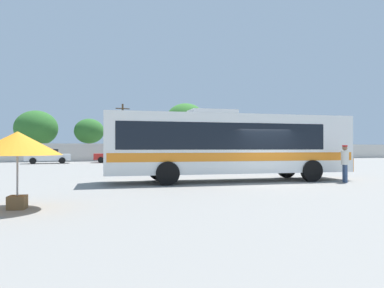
{
  "coord_description": "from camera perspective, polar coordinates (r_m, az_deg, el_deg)",
  "views": [
    {
      "loc": [
        -8.78,
        -14.53,
        1.65
      ],
      "look_at": [
        -2.36,
        3.74,
        1.83
      ],
      "focal_mm": 33.66,
      "sensor_mm": 36.0,
      "label": 1
    }
  ],
  "objects": [
    {
      "name": "parked_car_second_red",
      "position": [
        40.24,
        -12.39,
        -1.74
      ],
      "size": [
        4.15,
        2.26,
        1.54
      ],
      "color": "red",
      "rests_on": "ground_plane"
    },
    {
      "name": "parked_car_leftmost_white",
      "position": [
        39.77,
        -22.0,
        -1.75
      ],
      "size": [
        4.52,
        2.19,
        1.49
      ],
      "color": "silver",
      "rests_on": "ground_plane"
    },
    {
      "name": "roadside_tree_left",
      "position": [
        51.05,
        -23.45,
        2.3
      ],
      "size": [
        5.43,
        5.43,
        6.46
      ],
      "color": "brown",
      "rests_on": "ground_plane"
    },
    {
      "name": "coach_bus_white_orange",
      "position": [
        17.65,
        5.59,
        0.1
      ],
      "size": [
        12.26,
        3.68,
        3.45
      ],
      "color": "white",
      "rests_on": "ground_plane"
    },
    {
      "name": "perimeter_wall",
      "position": [
        45.33,
        -8.2,
        -1.29
      ],
      "size": [
        80.0,
        0.3,
        2.12
      ],
      "primitive_type": "cube",
      "color": "beige",
      "rests_on": "ground_plane"
    },
    {
      "name": "attendant_by_bus_door",
      "position": [
        18.31,
        23.07,
        -2.54
      ],
      "size": [
        0.43,
        0.43,
        1.75
      ],
      "color": "#33476B",
      "rests_on": "ground_plane"
    },
    {
      "name": "utility_pole_near",
      "position": [
        47.44,
        -10.94,
        2.08
      ],
      "size": [
        1.8,
        0.27,
        7.29
      ],
      "color": "#4C3823",
      "rests_on": "ground_plane"
    },
    {
      "name": "vendor_umbrella_secondary_orange",
      "position": [
        10.69,
        -25.91,
        -0.07
      ],
      "size": [
        2.31,
        2.31,
        2.08
      ],
      "color": "gray",
      "rests_on": "ground_plane"
    },
    {
      "name": "roadside_tree_midright",
      "position": [
        51.55,
        -1.03,
        3.74
      ],
      "size": [
        5.74,
        5.74,
        7.96
      ],
      "color": "brown",
      "rests_on": "ground_plane"
    },
    {
      "name": "ground_plane",
      "position": [
        26.1,
        0.33,
        -4.17
      ],
      "size": [
        300.0,
        300.0,
        0.0
      ],
      "primitive_type": "plane",
      "color": "gray"
    },
    {
      "name": "roadside_tree_midleft",
      "position": [
        49.66,
        -15.98,
        1.96
      ],
      "size": [
        3.88,
        3.88,
        5.47
      ],
      "color": "brown",
      "rests_on": "ground_plane"
    }
  ]
}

